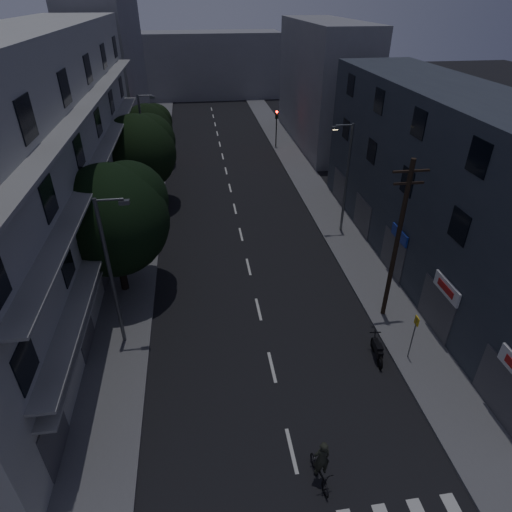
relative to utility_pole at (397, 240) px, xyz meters
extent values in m
plane|color=black|center=(-6.87, 15.51, -4.87)|extent=(160.00, 160.00, 0.00)
cube|color=#565659|center=(-14.37, 15.51, -4.79)|extent=(3.00, 90.00, 0.15)
cube|color=#565659|center=(0.63, 15.51, -4.79)|extent=(3.00, 90.00, 0.15)
cube|color=beige|center=(-6.87, -7.49, -4.86)|extent=(0.15, 2.00, 0.01)
cube|color=beige|center=(-6.87, -2.99, -4.86)|extent=(0.15, 2.00, 0.01)
cube|color=beige|center=(-6.87, 1.51, -4.86)|extent=(0.15, 2.00, 0.01)
cube|color=beige|center=(-6.87, 6.01, -4.86)|extent=(0.15, 2.00, 0.01)
cube|color=beige|center=(-6.87, 10.51, -4.86)|extent=(0.15, 2.00, 0.01)
cube|color=beige|center=(-6.87, 15.01, -4.86)|extent=(0.15, 2.00, 0.01)
cube|color=beige|center=(-6.87, 19.51, -4.86)|extent=(0.15, 2.00, 0.01)
cube|color=beige|center=(-6.87, 24.01, -4.86)|extent=(0.15, 2.00, 0.01)
cube|color=beige|center=(-6.87, 28.51, -4.86)|extent=(0.15, 2.00, 0.01)
cube|color=beige|center=(-6.87, 33.01, -4.86)|extent=(0.15, 2.00, 0.01)
cube|color=beige|center=(-6.87, 37.51, -4.86)|extent=(0.15, 2.00, 0.01)
cube|color=beige|center=(-6.87, 42.01, -4.86)|extent=(0.15, 2.00, 0.01)
cube|color=beige|center=(-6.87, 46.51, -4.86)|extent=(0.15, 2.00, 0.01)
cube|color=beige|center=(-6.87, 51.01, -4.86)|extent=(0.15, 2.00, 0.01)
cube|color=#A0A19C|center=(-18.87, 8.51, 2.13)|extent=(6.00, 36.00, 14.00)
cube|color=black|center=(-15.85, -6.49, -2.87)|extent=(0.06, 1.60, 1.60)
cube|color=black|center=(-15.85, -0.49, -2.87)|extent=(0.06, 1.60, 1.60)
cube|color=black|center=(-15.85, 5.51, -2.87)|extent=(0.06, 1.60, 1.60)
cube|color=black|center=(-15.85, 11.51, -2.87)|extent=(0.06, 1.60, 1.60)
cube|color=black|center=(-15.85, 17.51, -2.87)|extent=(0.06, 1.60, 1.60)
cube|color=black|center=(-15.85, 23.51, -2.87)|extent=(0.06, 1.60, 1.60)
cube|color=black|center=(-15.85, -6.49, 0.33)|extent=(0.06, 1.60, 1.60)
cube|color=black|center=(-15.85, -0.49, 0.33)|extent=(0.06, 1.60, 1.60)
cube|color=black|center=(-15.85, 5.51, 0.33)|extent=(0.06, 1.60, 1.60)
cube|color=black|center=(-15.85, 11.51, 0.33)|extent=(0.06, 1.60, 1.60)
cube|color=black|center=(-15.85, 17.51, 0.33)|extent=(0.06, 1.60, 1.60)
cube|color=black|center=(-15.85, 23.51, 0.33)|extent=(0.06, 1.60, 1.60)
cube|color=black|center=(-15.85, -0.49, 3.53)|extent=(0.06, 1.60, 1.60)
cube|color=black|center=(-15.85, 5.51, 3.53)|extent=(0.06, 1.60, 1.60)
cube|color=black|center=(-15.85, 11.51, 3.53)|extent=(0.06, 1.60, 1.60)
cube|color=black|center=(-15.85, 17.51, 3.53)|extent=(0.06, 1.60, 1.60)
cube|color=black|center=(-15.85, 23.51, 3.53)|extent=(0.06, 1.60, 1.60)
cube|color=black|center=(-15.85, -0.49, 6.73)|extent=(0.06, 1.60, 1.60)
cube|color=black|center=(-15.85, 5.51, 6.73)|extent=(0.06, 1.60, 1.60)
cube|color=black|center=(-15.85, 11.51, 6.73)|extent=(0.06, 1.60, 1.60)
cube|color=black|center=(-15.85, 17.51, 6.73)|extent=(0.06, 1.60, 1.60)
cube|color=black|center=(-15.85, 23.51, 6.73)|extent=(0.06, 1.60, 1.60)
cube|color=gray|center=(-15.37, 8.51, -0.87)|extent=(1.00, 32.40, 0.12)
cube|color=gray|center=(-15.37, 8.51, 2.33)|extent=(1.00, 32.40, 0.12)
cube|color=gray|center=(-15.37, 8.51, 5.53)|extent=(1.00, 32.40, 0.12)
cube|color=gray|center=(-15.47, 8.51, -1.77)|extent=(0.80, 32.40, 0.12)
cube|color=#424247|center=(-15.84, -6.49, -3.47)|extent=(0.06, 2.40, 2.40)
cube|color=#424247|center=(-15.84, -0.49, -3.47)|extent=(0.06, 2.40, 2.40)
cube|color=#424247|center=(-15.84, 5.51, -3.47)|extent=(0.06, 2.40, 2.40)
cube|color=#424247|center=(-15.84, 11.51, -3.47)|extent=(0.06, 2.40, 2.40)
cube|color=#424247|center=(-15.84, 17.51, -3.47)|extent=(0.06, 2.40, 2.40)
cube|color=#424247|center=(-15.84, 23.51, -3.47)|extent=(0.06, 2.40, 2.40)
cube|color=#2B313A|center=(5.13, 4.51, 0.63)|extent=(6.00, 28.00, 11.00)
cube|color=black|center=(2.11, -1.49, 1.43)|extent=(0.06, 1.40, 1.50)
cube|color=black|center=(2.11, 4.01, 1.43)|extent=(0.06, 1.40, 1.50)
cube|color=black|center=(2.11, 9.51, 1.43)|extent=(0.06, 1.40, 1.50)
cube|color=black|center=(2.11, 15.01, 1.43)|extent=(0.06, 1.40, 1.50)
cube|color=black|center=(2.11, -1.49, 4.73)|extent=(0.06, 1.40, 1.50)
cube|color=black|center=(2.11, 4.01, 4.73)|extent=(0.06, 1.40, 1.50)
cube|color=black|center=(2.11, 9.51, 4.73)|extent=(0.06, 1.40, 1.50)
cube|color=black|center=(2.11, 15.01, 4.73)|extent=(0.06, 1.40, 1.50)
cube|color=#424247|center=(2.10, -6.99, -3.47)|extent=(0.06, 3.00, 2.60)
cube|color=#424247|center=(2.10, -1.49, -3.47)|extent=(0.06, 3.00, 2.60)
cube|color=#424247|center=(2.10, 4.01, -3.47)|extent=(0.06, 3.00, 2.60)
cube|color=#424247|center=(2.10, 9.51, -3.47)|extent=(0.06, 3.00, 2.60)
cube|color=#424247|center=(2.10, 15.01, -3.47)|extent=(0.06, 3.00, 2.60)
cube|color=silver|center=(2.03, -1.99, -1.77)|extent=(0.12, 2.20, 0.80)
cube|color=#B21414|center=(1.95, -1.99, -1.77)|extent=(0.02, 1.40, 0.36)
cube|color=navy|center=(2.03, 3.51, -1.77)|extent=(0.12, 2.00, 0.70)
cube|color=slate|center=(-18.87, 38.51, 3.13)|extent=(6.00, 20.00, 16.00)
cube|color=slate|center=(5.13, 32.51, 1.63)|extent=(6.00, 20.00, 13.00)
cube|color=slate|center=(-6.87, 60.51, 0.13)|extent=(24.00, 8.00, 10.00)
cylinder|color=black|center=(-14.65, 4.51, -2.61)|extent=(0.44, 0.44, 4.22)
sphere|color=black|center=(-14.65, 4.51, -0.07)|extent=(6.33, 6.33, 6.33)
sphere|color=black|center=(-13.70, 5.30, 0.72)|extent=(4.43, 4.43, 4.43)
sphere|color=black|center=(-15.44, 3.88, 0.40)|extent=(4.12, 4.12, 4.12)
cylinder|color=black|center=(-14.36, 16.74, -2.70)|extent=(0.44, 0.44, 4.03)
sphere|color=black|center=(-14.36, 16.74, -0.28)|extent=(6.07, 6.07, 6.07)
sphere|color=black|center=(-13.45, 17.50, 0.48)|extent=(4.25, 4.25, 4.25)
sphere|color=black|center=(-15.12, 16.14, 0.17)|extent=(3.95, 3.95, 3.95)
cylinder|color=black|center=(-14.38, 26.46, -3.05)|extent=(0.44, 0.44, 3.33)
sphere|color=black|center=(-14.38, 26.46, -1.05)|extent=(4.98, 4.98, 4.98)
sphere|color=black|center=(-13.63, 27.08, -0.43)|extent=(3.49, 3.49, 3.49)
sphere|color=black|center=(-15.00, 25.96, -0.68)|extent=(3.24, 3.24, 3.24)
cylinder|color=black|center=(-0.49, 30.67, -3.12)|extent=(0.12, 0.12, 3.20)
cube|color=black|center=(-0.49, 30.67, -1.07)|extent=(0.28, 0.22, 0.90)
sphere|color=#FF0C05|center=(-0.49, 30.52, -0.74)|extent=(0.22, 0.22, 0.22)
sphere|color=#3F330C|center=(-0.49, 30.52, -1.04)|extent=(0.22, 0.22, 0.22)
sphere|color=black|center=(-0.49, 30.52, -1.34)|extent=(0.22, 0.22, 0.22)
cylinder|color=black|center=(-13.51, 29.11, -3.12)|extent=(0.12, 0.12, 3.20)
cube|color=black|center=(-13.51, 29.11, -1.07)|extent=(0.28, 0.22, 0.90)
sphere|color=#FF0C05|center=(-13.51, 28.96, -0.74)|extent=(0.22, 0.22, 0.22)
sphere|color=#3F330C|center=(-13.51, 28.96, -1.04)|extent=(0.22, 0.22, 0.22)
sphere|color=black|center=(-13.51, 28.96, -1.34)|extent=(0.22, 0.22, 0.22)
cylinder|color=#505357|center=(-14.17, -0.14, -0.72)|extent=(0.18, 0.18, 8.00)
cylinder|color=#505357|center=(-13.57, -0.14, 3.18)|extent=(1.20, 0.10, 0.10)
cube|color=#505357|center=(-12.97, -0.14, 3.03)|extent=(0.45, 0.25, 0.18)
cube|color=#4C4C4C|center=(-12.97, -0.14, 2.93)|extent=(0.35, 0.18, 0.04)
cylinder|color=#585C60|center=(0.70, 9.88, -0.72)|extent=(0.18, 0.18, 8.00)
cylinder|color=#585C60|center=(0.10, 9.88, 3.18)|extent=(1.20, 0.10, 0.10)
cube|color=#585C60|center=(-0.50, 9.88, 3.03)|extent=(0.45, 0.25, 0.18)
cube|color=#FFD88C|center=(-0.50, 9.88, 2.93)|extent=(0.35, 0.18, 0.04)
cylinder|color=slate|center=(-14.29, 21.37, -0.72)|extent=(0.18, 0.18, 8.00)
cylinder|color=slate|center=(-13.69, 21.37, 3.18)|extent=(1.20, 0.10, 0.10)
cube|color=slate|center=(-13.09, 21.37, 3.03)|extent=(0.45, 0.25, 0.18)
cube|color=#4C4C4C|center=(-13.09, 21.37, 2.93)|extent=(0.35, 0.18, 0.04)
cylinder|color=black|center=(0.00, 0.00, -0.22)|extent=(0.24, 0.24, 9.00)
cube|color=black|center=(0.00, 0.00, 3.68)|extent=(1.80, 0.10, 0.10)
cube|color=black|center=(0.00, 0.00, 3.08)|extent=(1.50, 0.10, 0.10)
cylinder|color=#595B60|center=(-0.09, -3.40, -3.47)|extent=(0.06, 0.06, 2.50)
cube|color=yellow|center=(-0.09, -3.40, -2.42)|extent=(0.05, 0.35, 0.45)
torus|color=black|center=(-1.69, -3.71, -4.56)|extent=(0.19, 0.73, 0.73)
torus|color=black|center=(-1.55, -2.49, -4.56)|extent=(0.19, 0.73, 0.73)
cube|color=black|center=(-1.62, -3.10, -4.23)|extent=(0.39, 1.15, 0.36)
cube|color=black|center=(-1.64, -3.26, -3.97)|extent=(0.36, 0.49, 0.10)
cylinder|color=black|center=(-1.55, -2.54, -4.10)|extent=(0.11, 0.45, 0.86)
cube|color=black|center=(-1.54, -2.44, -3.79)|extent=(0.56, 0.11, 0.04)
imported|color=black|center=(-6.10, -8.79, -4.41)|extent=(0.81, 1.78, 0.91)
imported|color=black|center=(-6.10, -8.79, -3.55)|extent=(0.68, 0.49, 1.73)
camera|label=1|loc=(-9.75, -17.56, 10.75)|focal=30.00mm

